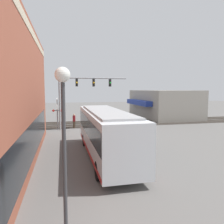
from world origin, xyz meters
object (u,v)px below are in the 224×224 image
(crossing_signal, at_px, (57,111))
(pedestrian_at_crossing, at_px, (74,121))
(streetlamp, at_px, (64,143))
(parked_car_white, at_px, (98,116))
(pedestrian_near_bus, at_px, (137,145))
(city_bus, at_px, (106,131))

(crossing_signal, relative_size, pedestrian_at_crossing, 2.14)
(crossing_signal, xyz_separation_m, pedestrian_at_crossing, (0.62, -1.97, -1.38))
(pedestrian_at_crossing, bearing_deg, streetlamp, 176.17)
(crossing_signal, height_order, pedestrian_at_crossing, crossing_signal)
(parked_car_white, bearing_deg, pedestrian_near_bus, 178.90)
(city_bus, distance_m, crossing_signal, 12.25)
(streetlamp, distance_m, pedestrian_near_bus, 9.92)
(crossing_signal, distance_m, pedestrian_near_bus, 13.38)
(crossing_signal, bearing_deg, streetlamp, -178.34)
(city_bus, xyz_separation_m, parked_car_white, (18.75, -2.60, -1.17))
(parked_car_white, height_order, pedestrian_at_crossing, pedestrian_at_crossing)
(parked_car_white, xyz_separation_m, pedestrian_near_bus, (-19.01, 0.36, 0.15))
(parked_car_white, distance_m, pedestrian_near_bus, 19.02)
(city_bus, distance_m, pedestrian_near_bus, 2.47)
(crossing_signal, height_order, streetlamp, streetlamp)
(streetlamp, relative_size, pedestrian_at_crossing, 3.03)
(crossing_signal, bearing_deg, parked_car_white, -40.99)
(pedestrian_at_crossing, bearing_deg, city_bus, -172.98)
(crossing_signal, xyz_separation_m, parked_car_white, (7.01, -6.09, -1.62))
(streetlamp, height_order, pedestrian_near_bus, streetlamp)
(city_bus, xyz_separation_m, crossing_signal, (11.73, 3.49, 0.45))
(pedestrian_near_bus, bearing_deg, crossing_signal, 25.52)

